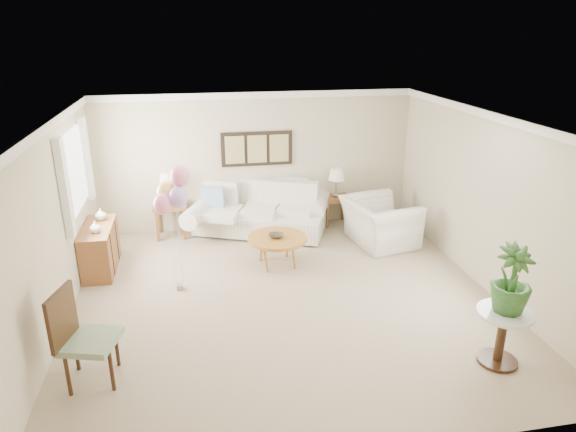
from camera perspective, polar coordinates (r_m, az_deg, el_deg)
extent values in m
plane|color=tan|center=(7.56, -0.25, -9.13)|extent=(6.00, 6.00, 0.00)
cube|color=#BAB099|center=(9.85, -3.47, 6.09)|extent=(6.00, 0.04, 2.60)
cube|color=#BAB099|center=(4.40, 7.06, -13.22)|extent=(6.00, 0.04, 2.60)
cube|color=#BAB099|center=(7.14, -24.68, -1.40)|extent=(0.04, 6.00, 2.60)
cube|color=#BAB099|center=(8.08, 21.15, 1.52)|extent=(0.04, 6.00, 2.60)
cube|color=white|center=(6.68, -0.29, 10.61)|extent=(6.00, 6.00, 0.02)
cube|color=white|center=(9.59, -3.60, 13.25)|extent=(6.00, 0.06, 0.12)
cube|color=white|center=(6.81, -25.96, 8.35)|extent=(0.06, 6.00, 0.12)
cube|color=white|center=(7.78, 22.12, 10.17)|extent=(0.06, 6.00, 0.12)
cube|color=white|center=(8.43, -22.69, 4.54)|extent=(0.04, 1.40, 1.20)
cube|color=white|center=(7.62, -23.57, 2.85)|extent=(0.10, 0.22, 1.40)
cube|color=white|center=(9.23, -21.47, 5.97)|extent=(0.10, 0.22, 1.40)
cube|color=black|center=(9.76, -3.47, 7.47)|extent=(1.35, 0.04, 0.65)
cube|color=#8C8C59|center=(9.69, -5.94, 7.31)|extent=(0.36, 0.02, 0.52)
cube|color=#8C8C59|center=(9.74, -3.45, 7.44)|extent=(0.36, 0.02, 0.52)
cube|color=#8C8C59|center=(9.80, -1.00, 7.55)|extent=(0.36, 0.02, 0.52)
cube|color=white|center=(9.74, -3.17, -0.61)|extent=(2.59, 1.83, 0.39)
cube|color=white|center=(9.93, -3.50, 2.46)|extent=(2.30, 1.15, 0.60)
cylinder|color=white|center=(9.58, -9.98, 0.34)|extent=(0.70, 1.04, 0.35)
cylinder|color=white|center=(9.86, 3.40, 1.19)|extent=(0.70, 1.04, 0.35)
cube|color=silver|center=(9.55, -7.23, 0.34)|extent=(0.91, 0.98, 0.13)
cube|color=silver|center=(9.61, -3.15, 0.61)|extent=(0.91, 0.98, 0.13)
cube|color=silver|center=(9.71, 0.86, 0.86)|extent=(0.91, 0.98, 0.13)
cube|color=#80A3C1|center=(9.64, -8.34, 1.99)|extent=(0.41, 0.13, 0.41)
cube|color=#E7AF52|center=(9.82, 1.09, 2.56)|extent=(0.41, 0.13, 0.41)
cube|color=#3C2C20|center=(9.81, 2.11, 2.12)|extent=(0.37, 0.11, 0.37)
cube|color=white|center=(9.82, -3.14, -1.80)|extent=(2.18, 0.87, 0.04)
cube|color=brown|center=(9.73, -12.98, 1.20)|extent=(0.60, 0.55, 0.09)
cube|color=brown|center=(9.65, -14.29, -1.15)|extent=(0.05, 0.05, 0.57)
cube|color=brown|center=(9.63, -11.43, -0.97)|extent=(0.05, 0.05, 0.57)
cube|color=brown|center=(10.06, -14.17, -0.25)|extent=(0.05, 0.05, 0.57)
cube|color=brown|center=(10.04, -11.43, -0.07)|extent=(0.05, 0.05, 0.57)
cube|color=brown|center=(10.16, 5.32, 1.99)|extent=(0.52, 0.48, 0.08)
cube|color=brown|center=(10.03, 4.41, 0.03)|extent=(0.05, 0.05, 0.50)
cube|color=brown|center=(10.14, 6.70, 0.19)|extent=(0.05, 0.05, 0.50)
cube|color=brown|center=(10.37, 3.87, 0.75)|extent=(0.05, 0.05, 0.50)
cube|color=brown|center=(10.48, 6.09, 0.89)|extent=(0.05, 0.05, 0.50)
cylinder|color=gray|center=(9.71, -13.01, 1.61)|extent=(0.14, 0.14, 0.06)
cylinder|color=gray|center=(9.66, -13.09, 2.59)|extent=(0.04, 0.04, 0.29)
cone|color=silver|center=(9.58, -13.22, 4.08)|extent=(0.33, 0.33, 0.23)
cylinder|color=gray|center=(10.14, 5.34, 2.34)|extent=(0.13, 0.13, 0.06)
cylinder|color=gray|center=(10.09, 5.37, 3.26)|extent=(0.04, 0.04, 0.28)
cone|color=silver|center=(10.02, 5.41, 4.64)|extent=(0.32, 0.32, 0.23)
cylinder|color=#AA7A2A|center=(8.38, -1.21, -2.52)|extent=(0.97, 0.97, 0.05)
cylinder|color=#AA7A2A|center=(8.72, 0.04, -3.32)|extent=(0.04, 0.04, 0.44)
cylinder|color=#AA7A2A|center=(8.65, -2.95, -3.54)|extent=(0.04, 0.04, 0.44)
cylinder|color=#AA7A2A|center=(8.24, -2.51, -4.81)|extent=(0.04, 0.04, 0.44)
cylinder|color=#AA7A2A|center=(8.31, 0.63, -4.56)|extent=(0.04, 0.04, 0.44)
imported|color=#322A24|center=(8.34, -1.33, -2.22)|extent=(0.30, 0.30, 0.06)
imported|color=white|center=(9.37, 10.12, -0.68)|extent=(1.30, 1.42, 0.81)
cylinder|color=silver|center=(6.42, 22.97, -9.91)|extent=(0.63, 0.63, 0.04)
cylinder|color=#35210E|center=(6.58, 22.56, -12.45)|extent=(0.10, 0.10, 0.63)
cylinder|color=#35210E|center=(6.75, 22.19, -14.75)|extent=(0.46, 0.46, 0.01)
imported|color=#1E4D18|center=(6.25, 23.61, -6.47)|extent=(0.50, 0.50, 0.80)
cube|color=gray|center=(6.13, -21.12, -12.86)|extent=(0.69, 0.69, 0.08)
cylinder|color=#35210E|center=(6.15, -23.24, -16.12)|extent=(0.04, 0.04, 0.46)
cylinder|color=#35210E|center=(6.06, -18.99, -16.08)|extent=(0.04, 0.04, 0.46)
cylinder|color=#35210E|center=(6.51, -22.47, -13.83)|extent=(0.04, 0.04, 0.46)
cylinder|color=#35210E|center=(6.42, -18.49, -13.75)|extent=(0.04, 0.04, 0.46)
cube|color=#35210E|center=(6.02, -23.84, -10.22)|extent=(0.19, 0.53, 0.61)
cube|color=brown|center=(8.79, -20.17, -3.38)|extent=(0.45, 1.20, 0.74)
cube|color=#35210E|center=(8.52, -20.42, -4.18)|extent=(0.46, 0.02, 0.70)
cube|color=#35210E|center=(9.06, -19.86, -2.63)|extent=(0.46, 0.02, 0.70)
imported|color=silver|center=(8.40, -20.64, -1.14)|extent=(0.22, 0.22, 0.18)
imported|color=#A6BA99|center=(8.91, -20.11, 0.18)|extent=(0.24, 0.24, 0.19)
cube|color=gray|center=(7.95, -11.92, -7.70)|extent=(0.10, 0.10, 0.08)
ellipsoid|color=pink|center=(7.37, -13.72, 1.28)|extent=(0.27, 0.27, 0.31)
cylinder|color=silver|center=(7.66, -12.75, -3.78)|extent=(0.01, 0.01, 1.15)
ellipsoid|color=#BF89E7|center=(7.35, -12.13, 2.03)|extent=(0.27, 0.27, 0.31)
cylinder|color=silver|center=(7.65, -11.99, -3.43)|extent=(0.01, 0.01, 1.23)
ellipsoid|color=#FFD877|center=(7.48, -13.36, 2.64)|extent=(0.27, 0.27, 0.31)
cylinder|color=silver|center=(7.71, -12.59, -3.08)|extent=(0.01, 0.01, 1.28)
ellipsoid|color=pink|center=(7.37, -11.95, 4.40)|extent=(0.27, 0.27, 0.31)
cylinder|color=silver|center=(7.64, -11.90, -2.29)|extent=(0.01, 0.01, 1.52)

